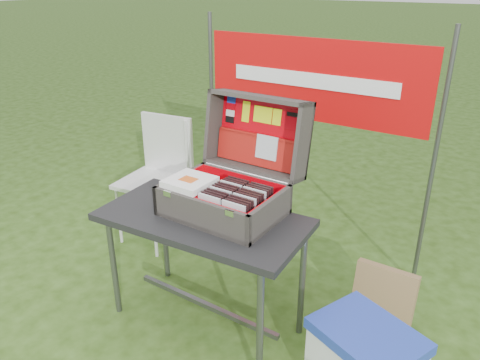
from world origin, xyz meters
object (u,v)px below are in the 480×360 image
Objects in this scene: chair at (151,183)px; cardboard_box at (383,297)px; suitcase at (229,161)px; table at (205,271)px.

chair is 1.85m from cardboard_box.
suitcase is at bearing -29.39° from chair.
table is at bearing -115.84° from suitcase.
chair is (-1.01, 0.40, -0.53)m from suitcase.
suitcase is at bearing -153.05° from cardboard_box.
table is 1.07m from cardboard_box.
table is 1.18× the size of chair.
chair is at bearing -179.71° from cardboard_box.
cardboard_box is (0.89, 0.57, -0.17)m from table.
suitcase reaches higher than cardboard_box.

